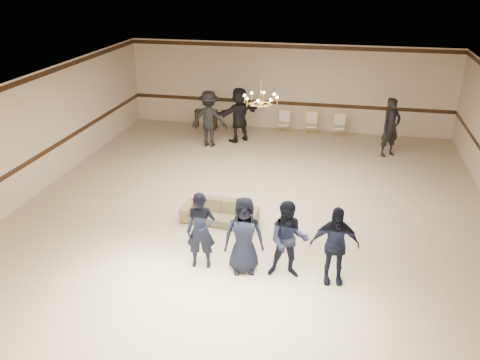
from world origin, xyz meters
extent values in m
cube|color=beige|center=(0.00, 0.00, 0.00)|extent=(12.00, 14.00, 0.01)
cube|color=black|center=(0.00, 0.00, 3.20)|extent=(12.00, 14.00, 0.01)
cube|color=beige|center=(0.00, 7.00, 1.60)|extent=(12.00, 0.01, 3.20)
cube|color=beige|center=(0.00, -7.00, 1.60)|extent=(12.00, 0.01, 3.20)
cube|color=beige|center=(-6.00, 0.00, 1.60)|extent=(0.01, 14.00, 3.20)
cube|color=#371E10|center=(0.00, 6.99, 1.00)|extent=(12.00, 0.02, 0.14)
cube|color=#371E10|center=(0.00, 6.99, 3.08)|extent=(12.00, 0.02, 0.14)
imported|color=black|center=(-0.58, -2.66, 0.83)|extent=(0.66, 0.49, 1.65)
imported|color=black|center=(0.32, -2.66, 0.83)|extent=(0.91, 0.71, 1.65)
imported|color=black|center=(1.22, -2.66, 0.83)|extent=(0.86, 0.70, 1.65)
imported|color=black|center=(2.12, -2.66, 0.83)|extent=(1.02, 0.54, 1.65)
imported|color=#837F57|center=(-0.68, -0.74, 0.27)|extent=(1.91, 0.87, 0.54)
imported|color=black|center=(-2.37, 4.55, 0.96)|extent=(1.25, 0.73, 1.93)
imported|color=black|center=(-1.47, 5.25, 0.96)|extent=(1.67, 1.67, 1.93)
imported|color=black|center=(3.63, 4.85, 0.96)|extent=(0.84, 0.80, 1.93)
cube|color=black|center=(-3.01, 6.41, 0.35)|extent=(0.85, 0.36, 0.71)
camera|label=1|loc=(2.04, -11.13, 5.88)|focal=37.00mm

